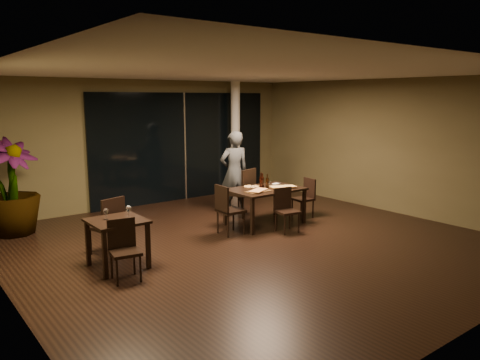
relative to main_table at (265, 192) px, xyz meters
The scene contains 31 objects.
ground 1.45m from the main_table, 141.34° to the right, with size 8.00×8.00×0.00m, color black.
wall_back 3.50m from the main_table, 107.10° to the left, with size 8.00×0.10×3.00m, color brown.
wall_right 3.26m from the main_table, 14.70° to the right, with size 0.10×8.00×3.00m, color brown.
ceiling 2.67m from the main_table, 141.34° to the right, with size 8.00×8.00×0.04m, color white.
window_panel 3.23m from the main_table, 90.00° to the left, with size 5.00×0.06×2.70m, color black.
column 3.28m from the main_table, 63.84° to the left, with size 0.24×0.24×3.00m, color white.
main_table is the anchor object (origin of this frame).
side_table 3.44m from the main_table, behind, with size 0.80×0.80×0.75m.
chair_main_far 0.78m from the main_table, 85.48° to the left, with size 0.61×0.61×1.06m.
chair_main_near 0.65m from the main_table, 91.34° to the right, with size 0.46×0.46×0.85m.
chair_main_left 1.07m from the main_table, behind, with size 0.47×0.47×0.96m.
chair_main_right 1.13m from the main_table, ahead, with size 0.44×0.44×0.85m.
chair_side_far 3.28m from the main_table, behind, with size 0.56×0.56×0.98m.
chair_side_near 3.66m from the main_table, 164.16° to the right, with size 0.46×0.46×0.87m.
diner 1.24m from the main_table, 84.17° to the left, with size 0.63×0.42×1.85m, color #323538.
potted_plant 4.89m from the main_table, 150.68° to the left, with size 1.01×1.01×1.84m, color #224D19.
pizza_board_left 0.38m from the main_table, 151.61° to the right, with size 0.52×0.26×0.01m, color #4A3018.
pizza_board_right 0.38m from the main_table, 30.27° to the right, with size 0.53×0.27×0.01m, color #4A2E17.
oblong_pizza_left 0.38m from the main_table, 151.61° to the right, with size 0.44×0.20×0.02m, color maroon, non-canonical shape.
oblong_pizza_right 0.38m from the main_table, 30.27° to the right, with size 0.50×0.23×0.02m, color maroon, non-canonical shape.
round_pizza 0.32m from the main_table, 114.82° to the left, with size 0.30×0.30×0.01m, color #B52814.
bottle_a 0.25m from the main_table, 142.09° to the left, with size 0.07×0.07×0.33m, color black, non-canonical shape.
bottle_b 0.23m from the main_table, ahead, with size 0.06×0.06×0.29m, color black, non-canonical shape.
bottle_c 0.24m from the main_table, 84.73° to the left, with size 0.07×0.07×0.30m, color black, non-canonical shape.
tumbler_left 0.29m from the main_table, 157.55° to the left, with size 0.08×0.08×0.09m, color white.
tumbler_right 0.31m from the main_table, 35.39° to the left, with size 0.08×0.08×0.09m, color white.
napkin_near 0.52m from the main_table, ahead, with size 0.18×0.10×0.01m, color white.
napkin_far 0.58m from the main_table, 24.03° to the left, with size 0.18×0.10×0.01m, color white.
wine_glass_a 3.55m from the main_table, behind, with size 0.07×0.07×0.17m, color white, non-canonical shape.
wine_glass_b 3.28m from the main_table, behind, with size 0.09×0.09×0.19m, color white, non-canonical shape.
side_napkin 3.39m from the main_table, 168.23° to the right, with size 0.18×0.11×0.01m, color white.
Camera 1 is at (-5.12, -6.28, 2.57)m, focal length 35.00 mm.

